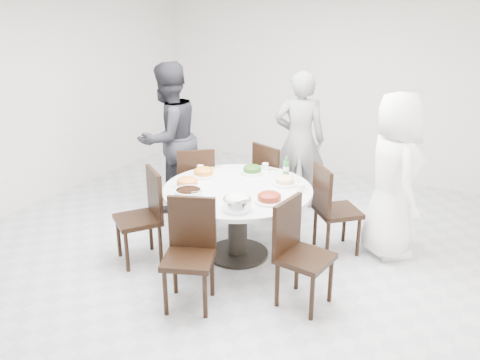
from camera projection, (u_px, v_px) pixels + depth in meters
The scene contains 23 objects.
floor at pixel (243, 253), 5.37m from camera, with size 6.00×6.00×0.01m, color silver.
wall_back at pixel (343, 80), 7.34m from camera, with size 6.00×0.01×2.80m, color silver.
wall_left at pixel (30, 95), 6.25m from camera, with size 0.01×6.00×2.80m, color silver.
dining_table at pixel (238, 222), 5.20m from camera, with size 1.50×1.50×0.75m, color silver.
chair_ne at pixel (338, 209), 5.26m from camera, with size 0.42×0.42×0.95m, color black.
chair_n at pixel (277, 181), 6.04m from camera, with size 0.42×0.42×0.95m, color black.
chair_nw at pixel (195, 184), 5.94m from camera, with size 0.42×0.42×0.95m, color black.
chair_sw at pixel (137, 218), 5.07m from camera, with size 0.42×0.42×0.95m, color black.
chair_s at pixel (188, 257), 4.32m from camera, with size 0.42×0.42×0.95m, color black.
chair_se at pixel (305, 256), 4.33m from camera, with size 0.42×0.42×0.95m, color black.
diner_right at pixel (393, 176), 5.10m from camera, with size 0.83×0.54×1.71m, color white.
diner_middle at pixel (299, 141), 6.28m from camera, with size 0.63×0.41×1.73m, color black.
diner_left at pixel (169, 138), 6.19m from camera, with size 0.89×0.69×1.83m, color black.
dish_greens at pixel (252, 171), 5.47m from camera, with size 0.25×0.25×0.06m, color white.
dish_pale at pixel (285, 182), 5.15m from camera, with size 0.25×0.25×0.07m, color white.
dish_orange at pixel (204, 173), 5.39m from camera, with size 0.27×0.27×0.07m, color white.
dish_redbrown at pixel (269, 198), 4.72m from camera, with size 0.28×0.28×0.07m, color white.
dish_tofu at pixel (187, 183), 5.10m from camera, with size 0.27×0.27×0.07m, color white.
rice_bowl at pixel (237, 204), 4.55m from camera, with size 0.25×0.25×0.11m, color silver.
soup_bowl at pixel (188, 194), 4.82m from camera, with size 0.27×0.27×0.08m, color white.
beverage_bottle at pixel (286, 167), 5.33m from camera, with size 0.06×0.06×0.22m, color #2C6F31.
tea_cups at pixel (266, 166), 5.60m from camera, with size 0.07×0.07×0.08m, color white.
chopsticks at pixel (270, 168), 5.63m from camera, with size 0.24×0.04×0.01m, color tan, non-canonical shape.
Camera 1 is at (2.30, -4.18, 2.59)m, focal length 38.00 mm.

